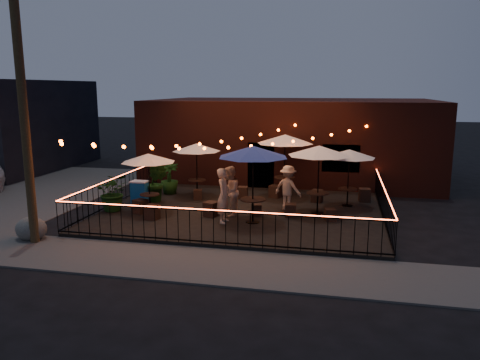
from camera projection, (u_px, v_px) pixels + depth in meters
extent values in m
plane|color=black|center=(230.00, 229.00, 15.43)|extent=(110.00, 110.00, 0.00)
cube|color=black|center=(242.00, 212.00, 17.33)|extent=(10.00, 8.00, 0.15)
cube|color=#464441|center=(201.00, 264.00, 12.30)|extent=(18.00, 2.50, 0.05)
cube|color=#39160F|center=(293.00, 138.00, 24.42)|extent=(14.00, 8.00, 4.00)
cube|color=black|center=(261.00, 167.00, 21.08)|extent=(1.20, 0.24, 2.20)
cube|color=black|center=(341.00, 158.00, 20.26)|extent=(1.60, 0.24, 1.20)
cylinder|color=#362A16|center=(23.00, 109.00, 13.28)|extent=(0.26, 0.26, 8.00)
cube|color=black|center=(214.00, 242.00, 13.46)|extent=(10.00, 0.04, 0.04)
cube|color=black|center=(213.00, 211.00, 13.28)|extent=(10.00, 0.04, 0.04)
cube|color=#FF4E25|center=(213.00, 210.00, 13.28)|extent=(10.00, 0.03, 0.02)
cube|color=black|center=(118.00, 201.00, 18.34)|extent=(0.04, 8.00, 0.04)
cube|color=black|center=(117.00, 178.00, 18.16)|extent=(0.04, 8.00, 0.04)
cube|color=#FF4E25|center=(117.00, 177.00, 18.15)|extent=(0.03, 8.00, 0.02)
cube|color=black|center=(383.00, 215.00, 16.26)|extent=(0.04, 8.00, 0.04)
cube|color=black|center=(384.00, 190.00, 16.08)|extent=(0.04, 8.00, 0.04)
cube|color=#FF4E25|center=(384.00, 189.00, 16.08)|extent=(0.03, 8.00, 0.02)
cylinder|color=black|center=(150.00, 212.00, 17.02)|extent=(0.39, 0.39, 0.03)
cylinder|color=black|center=(150.00, 203.00, 16.96)|extent=(0.05, 0.05, 0.64)
cylinder|color=black|center=(150.00, 194.00, 16.89)|extent=(0.71, 0.71, 0.04)
cylinder|color=black|center=(149.00, 183.00, 16.81)|extent=(0.04, 0.04, 2.12)
cone|color=silver|center=(148.00, 158.00, 16.64)|extent=(2.21, 2.21, 0.31)
cylinder|color=black|center=(197.00, 195.00, 19.60)|extent=(0.40, 0.40, 0.03)
cylinder|color=black|center=(197.00, 188.00, 19.54)|extent=(0.05, 0.05, 0.65)
cylinder|color=black|center=(197.00, 180.00, 19.47)|extent=(0.72, 0.72, 0.04)
cylinder|color=black|center=(197.00, 170.00, 19.39)|extent=(0.04, 0.04, 2.17)
cone|color=silver|center=(196.00, 147.00, 19.21)|extent=(2.58, 2.58, 0.32)
cylinder|color=black|center=(253.00, 222.00, 15.73)|extent=(0.47, 0.47, 0.03)
cylinder|color=black|center=(253.00, 211.00, 15.65)|extent=(0.06, 0.06, 0.77)
cylinder|color=black|center=(253.00, 199.00, 15.58)|extent=(0.85, 0.85, 0.04)
cylinder|color=black|center=(253.00, 185.00, 15.48)|extent=(0.05, 0.05, 2.56)
cone|color=navy|center=(253.00, 152.00, 15.26)|extent=(2.76, 2.76, 0.37)
cylinder|color=black|center=(284.00, 195.00, 19.60)|extent=(0.47, 0.47, 0.03)
cylinder|color=black|center=(284.00, 186.00, 19.53)|extent=(0.06, 0.06, 0.76)
cylinder|color=black|center=(284.00, 177.00, 19.45)|extent=(0.85, 0.85, 0.04)
cylinder|color=black|center=(285.00, 166.00, 19.36)|extent=(0.05, 0.05, 2.54)
cone|color=silver|center=(285.00, 139.00, 19.14)|extent=(2.48, 2.48, 0.37)
cylinder|color=black|center=(317.00, 213.00, 16.83)|extent=(0.45, 0.45, 0.03)
cylinder|color=black|center=(317.00, 203.00, 16.76)|extent=(0.06, 0.06, 0.73)
cylinder|color=black|center=(318.00, 193.00, 16.69)|extent=(0.81, 0.81, 0.04)
cylinder|color=black|center=(318.00, 180.00, 16.60)|extent=(0.04, 0.04, 2.43)
cone|color=silver|center=(319.00, 151.00, 16.39)|extent=(2.52, 2.52, 0.35)
cylinder|color=black|center=(347.00, 205.00, 17.92)|extent=(0.39, 0.39, 0.03)
cylinder|color=black|center=(347.00, 197.00, 17.86)|extent=(0.05, 0.05, 0.65)
cylinder|color=black|center=(348.00, 189.00, 17.79)|extent=(0.72, 0.72, 0.04)
cylinder|color=black|center=(348.00, 178.00, 17.71)|extent=(0.04, 0.04, 2.15)
cone|color=silver|center=(349.00, 154.00, 17.53)|extent=(2.36, 2.36, 0.31)
cube|color=black|center=(141.00, 206.00, 16.80)|extent=(0.56, 0.56, 0.50)
cube|color=black|center=(152.00, 212.00, 16.05)|extent=(0.47, 0.47, 0.50)
cube|color=black|center=(154.00, 192.00, 19.31)|extent=(0.42, 0.42, 0.42)
cube|color=black|center=(198.00, 195.00, 18.90)|extent=(0.43, 0.43, 0.41)
cube|color=black|center=(211.00, 209.00, 16.44)|extent=(0.54, 0.54, 0.51)
cube|color=black|center=(256.00, 210.00, 16.56)|extent=(0.42, 0.42, 0.40)
cube|color=black|center=(243.00, 192.00, 19.11)|extent=(0.44, 0.44, 0.48)
cube|color=black|center=(275.00, 191.00, 19.25)|extent=(0.55, 0.55, 0.51)
cube|color=black|center=(290.00, 210.00, 16.37)|extent=(0.43, 0.43, 0.46)
cube|color=black|center=(330.00, 215.00, 15.87)|extent=(0.43, 0.43, 0.41)
cube|color=black|center=(317.00, 196.00, 18.50)|extent=(0.48, 0.48, 0.48)
cube|color=black|center=(365.00, 195.00, 18.57)|extent=(0.47, 0.47, 0.51)
imported|color=beige|center=(224.00, 196.00, 15.55)|extent=(0.44, 0.67, 1.84)
imported|color=#DEAA99|center=(230.00, 191.00, 16.35)|extent=(0.70, 0.89, 1.77)
imported|color=beige|center=(288.00, 188.00, 17.20)|extent=(1.23, 0.99, 1.66)
imported|color=#0E3F0F|center=(113.00, 192.00, 17.09)|extent=(1.57, 1.47, 1.39)
imported|color=#1A3511|center=(157.00, 183.00, 18.41)|extent=(0.87, 0.71, 1.55)
imported|color=#1B3F15|center=(169.00, 178.00, 19.87)|extent=(0.89, 0.89, 1.35)
cube|color=blue|center=(140.00, 193.00, 18.29)|extent=(0.64, 0.47, 0.83)
cube|color=silver|center=(139.00, 182.00, 18.21)|extent=(0.69, 0.51, 0.05)
ellipsoid|color=#474642|center=(31.00, 229.00, 14.27)|extent=(1.14, 1.06, 0.72)
imported|color=gray|center=(22.00, 161.00, 25.44)|extent=(2.35, 4.45, 1.40)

